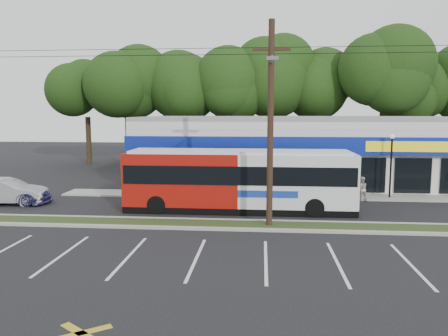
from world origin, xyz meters
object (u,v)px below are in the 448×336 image
object	(u,v)px
lamp_post	(391,159)
car_blue	(11,192)
utility_pole	(267,117)
car_silver	(6,192)
car_dark	(298,190)
metrobus	(239,179)
pedestrian_b	(362,189)
pedestrian_a	(350,186)

from	to	relation	value
lamp_post	car_blue	size ratio (longest dim) A/B	0.85
utility_pole	car_silver	size ratio (longest dim) A/B	10.38
car_dark	car_blue	size ratio (longest dim) A/B	0.83
metrobus	pedestrian_b	distance (m)	8.49
car_dark	pedestrian_a	bearing A→B (deg)	-74.33
pedestrian_a	pedestrian_b	distance (m)	0.83
lamp_post	car_silver	size ratio (longest dim) A/B	0.88
car_blue	pedestrian_a	bearing A→B (deg)	-78.48
car_dark	utility_pole	bearing A→B (deg)	163.51
metrobus	car_blue	world-z (taller)	metrobus
car_silver	pedestrian_a	xyz separation A→B (m)	(21.50, 3.48, 0.04)
utility_pole	car_dark	distance (m)	8.45
pedestrian_a	metrobus	bearing A→B (deg)	10.44
lamp_post	utility_pole	bearing A→B (deg)	-136.05
lamp_post	pedestrian_a	size ratio (longest dim) A/B	2.55
car_blue	pedestrian_b	bearing A→B (deg)	-80.13
pedestrian_b	metrobus	bearing A→B (deg)	18.46
metrobus	pedestrian_a	size ratio (longest dim) A/B	7.84
metrobus	car_blue	xyz separation A→B (m)	(-14.32, 0.84, -1.13)
car_dark	lamp_post	bearing A→B (deg)	-77.74
car_blue	metrobus	bearing A→B (deg)	-90.25
metrobus	pedestrian_b	xyz separation A→B (m)	(7.68, 3.45, -1.08)
car_silver	pedestrian_b	size ratio (longest dim) A/B	3.08
lamp_post	pedestrian_b	bearing A→B (deg)	-156.97
pedestrian_a	car_blue	bearing A→B (deg)	-10.71
car_silver	pedestrian_a	world-z (taller)	pedestrian_a
lamp_post	metrobus	distance (m)	10.62
utility_pole	car_dark	world-z (taller)	utility_pole
car_blue	car_dark	bearing A→B (deg)	-79.66
car_blue	lamp_post	bearing A→B (deg)	-78.69
lamp_post	pedestrian_a	xyz separation A→B (m)	(-2.63, -0.30, -1.84)
utility_pole	car_blue	xyz separation A→B (m)	(-15.83, 4.41, -4.68)
pedestrian_a	utility_pole	bearing A→B (deg)	34.67
lamp_post	car_dark	bearing A→B (deg)	-168.94
metrobus	pedestrian_a	xyz separation A→B (m)	(7.05, 4.00, -1.03)
metrobus	pedestrian_a	distance (m)	8.17
utility_pole	metrobus	distance (m)	5.26
metrobus	utility_pole	bearing A→B (deg)	-67.06
utility_pole	pedestrian_a	xyz separation A→B (m)	(5.54, 7.57, -4.58)
lamp_post	car_blue	bearing A→B (deg)	-171.79
car_blue	pedestrian_a	world-z (taller)	pedestrian_a
metrobus	car_silver	size ratio (longest dim) A/B	2.72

